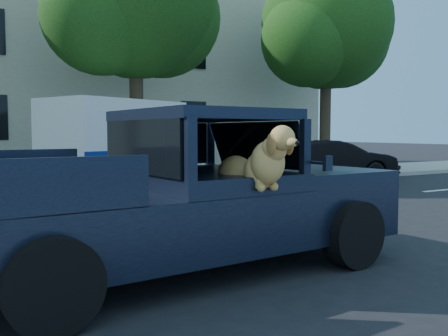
% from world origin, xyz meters
% --- Properties ---
extents(ground, '(120.00, 120.00, 0.00)m').
position_xyz_m(ground, '(0.00, 0.00, 0.00)').
color(ground, black).
rests_on(ground, ground).
extents(lane_stripes, '(21.60, 0.14, 0.01)m').
position_xyz_m(lane_stripes, '(2.00, 3.40, 0.01)').
color(lane_stripes, silver).
rests_on(lane_stripes, ground).
extents(street_tree_mid, '(6.00, 5.20, 8.60)m').
position_xyz_m(street_tree_mid, '(5.03, 9.62, 5.71)').
color(street_tree_mid, '#332619').
rests_on(street_tree_mid, ground).
extents(street_tree_right, '(6.00, 5.20, 8.60)m').
position_xyz_m(street_tree_right, '(13.03, 9.62, 5.71)').
color(street_tree_right, '#332619').
rests_on(street_tree_right, ground).
extents(building_main, '(26.00, 6.00, 9.00)m').
position_xyz_m(building_main, '(3.00, 16.50, 4.50)').
color(building_main, beige).
rests_on(building_main, ground).
extents(pickup_truck, '(5.60, 2.93, 1.95)m').
position_xyz_m(pickup_truck, '(1.79, -0.47, 0.66)').
color(pickup_truck, black).
rests_on(pickup_truck, ground).
extents(mail_truck, '(5.14, 3.88, 2.56)m').
position_xyz_m(mail_truck, '(3.98, 7.98, 1.12)').
color(mail_truck, silver).
rests_on(mail_truck, ground).
extents(parked_sedan, '(3.06, 4.43, 1.38)m').
position_xyz_m(parked_sedan, '(11.87, 7.70, 0.69)').
color(parked_sedan, black).
rests_on(parked_sedan, ground).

